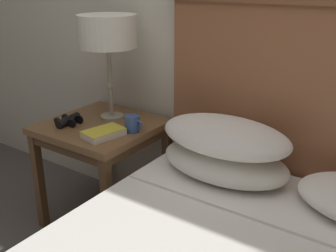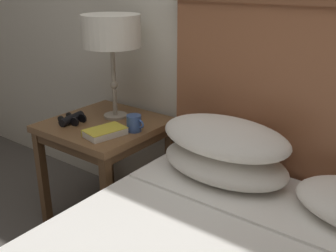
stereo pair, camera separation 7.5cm
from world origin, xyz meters
name	(u,v)px [view 2 (the right image)]	position (x,y,z in m)	size (l,w,h in m)	color
nightstand	(105,136)	(-0.69, 0.74, 0.53)	(0.58, 0.58, 0.61)	brown
table_lamp	(111,33)	(-0.70, 0.83, 1.07)	(0.31, 0.31, 0.56)	gray
book_on_nightstand	(105,132)	(-0.55, 0.60, 0.62)	(0.17, 0.22, 0.04)	silver
binoculars_pair	(72,119)	(-0.82, 0.62, 0.63)	(0.15, 0.16, 0.05)	black
coffee_mug	(134,123)	(-0.47, 0.73, 0.65)	(0.10, 0.08, 0.08)	#334C84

